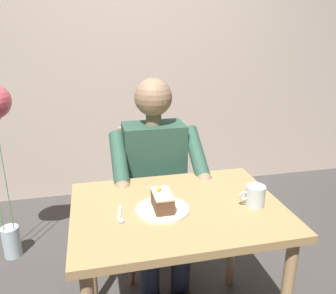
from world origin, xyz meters
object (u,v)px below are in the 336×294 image
Objects in this scene: chair at (152,190)px; cake_slice at (162,200)px; seated_person at (157,180)px; dessert_spoon at (121,217)px; coffee_cup at (255,195)px; dining_table at (178,226)px.

cake_slice is at bearing 83.71° from chair.
chair is at bearing -90.00° from seated_person.
cake_slice is at bearing -174.15° from dessert_spoon.
dessert_spoon is (0.60, -0.03, -0.04)m from coffee_cup.
cake_slice reaches higher than dessert_spoon.
chair is at bearing -65.24° from coffee_cup.
chair is at bearing -90.00° from dining_table.
seated_person is 8.66× the size of dessert_spoon.
dessert_spoon is (0.26, 0.54, 0.10)m from seated_person.
seated_person reaches higher than dining_table.
cake_slice is (0.08, 0.52, 0.14)m from seated_person.
chair reaches higher than cake_slice.
dining_table is at bearing -165.52° from cake_slice.
dining_table is 1.04× the size of chair.
coffee_cup is 0.86× the size of dessert_spoon.
cake_slice is at bearing -6.33° from coffee_cup.
seated_person is 0.54m from cake_slice.
seated_person is 10.11× the size of coffee_cup.
coffee_cup is at bearing 121.06° from seated_person.
cake_slice is 1.16× the size of coffee_cup.
dining_table is 0.38m from coffee_cup.
seated_person is (0.00, -0.50, 0.01)m from dining_table.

